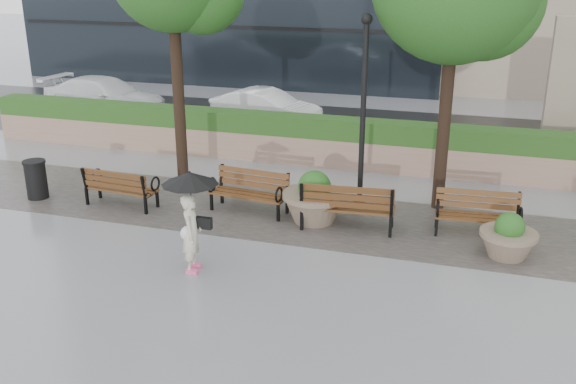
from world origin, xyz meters
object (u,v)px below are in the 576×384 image
(bench_0, at_px, (122,195))
(pedestrian, at_px, (191,212))
(bench_2, at_px, (347,215))
(bench_3, at_px, (477,223))
(bench_1, at_px, (249,200))
(planter_left, at_px, (314,202))
(planter_right, at_px, (508,240))
(car_left, at_px, (106,97))
(car_right, at_px, (266,108))
(trash_bin, at_px, (36,180))
(lamppost, at_px, (362,129))

(bench_0, height_order, pedestrian, pedestrian)
(bench_2, distance_m, bench_3, 2.71)
(bench_1, bearing_deg, pedestrian, -83.18)
(bench_2, xyz_separation_m, planter_left, (-0.79, 0.20, 0.14))
(bench_3, relative_size, planter_right, 1.61)
(bench_2, bearing_deg, planter_left, -19.57)
(bench_0, distance_m, bench_2, 5.35)
(bench_1, relative_size, bench_3, 1.04)
(planter_left, distance_m, pedestrian, 3.39)
(planter_left, relative_size, car_left, 0.29)
(planter_left, distance_m, planter_right, 4.11)
(planter_right, bearing_deg, planter_left, 170.96)
(car_left, xyz_separation_m, car_right, (6.20, 0.20, -0.06))
(bench_3, xyz_separation_m, planter_left, (-3.45, -0.28, 0.18))
(car_left, bearing_deg, car_right, -82.68)
(trash_bin, distance_m, lamppost, 7.93)
(bench_3, xyz_separation_m, planter_right, (0.61, -0.93, 0.09))
(pedestrian, bearing_deg, bench_0, 40.93)
(car_left, distance_m, car_right, 6.20)
(planter_right, bearing_deg, bench_2, 172.29)
(bench_3, height_order, planter_left, planter_left)
(planter_left, distance_m, trash_bin, 6.83)
(bench_3, bearing_deg, lamppost, 162.81)
(bench_0, xyz_separation_m, trash_bin, (-2.25, -0.11, 0.18))
(bench_2, bearing_deg, car_right, -65.39)
(bench_3, bearing_deg, bench_2, -174.34)
(car_left, bearing_deg, lamppost, -116.55)
(bench_0, bearing_deg, pedestrian, 144.98)
(planter_right, xyz_separation_m, pedestrian, (-5.59, -2.29, 0.80))
(bench_0, relative_size, bench_2, 0.87)
(bench_1, height_order, bench_3, bench_1)
(bench_0, bearing_deg, planter_left, -169.96)
(planter_left, height_order, lamppost, lamppost)
(bench_1, distance_m, lamppost, 3.04)
(trash_bin, bearing_deg, bench_1, 7.05)
(planter_left, bearing_deg, car_right, 115.91)
(bench_1, distance_m, car_right, 8.08)
(bench_0, distance_m, bench_3, 8.04)
(trash_bin, bearing_deg, bench_2, 2.53)
(bench_3, distance_m, car_right, 10.51)
(bench_3, height_order, car_right, car_right)
(planter_right, xyz_separation_m, trash_bin, (-10.87, 0.11, 0.09))
(trash_bin, bearing_deg, car_left, 111.39)
(bench_2, height_order, planter_right, bench_2)
(bench_3, bearing_deg, trash_bin, 179.91)
(lamppost, bearing_deg, trash_bin, -169.63)
(bench_1, relative_size, car_right, 0.47)
(bench_0, xyz_separation_m, lamppost, (5.40, 1.29, 1.69))
(bench_0, bearing_deg, bench_2, -172.91)
(bench_1, distance_m, car_left, 11.34)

